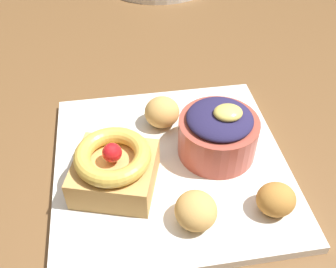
# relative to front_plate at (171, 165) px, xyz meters

# --- Properties ---
(dining_table) EXTENTS (1.34, 1.10, 0.73)m
(dining_table) POSITION_rel_front_plate_xyz_m (-0.02, 0.20, -0.09)
(dining_table) COLOR brown
(dining_table) RESTS_ON ground_plane
(front_plate) EXTENTS (0.28, 0.28, 0.01)m
(front_plate) POSITION_rel_front_plate_xyz_m (0.00, 0.00, 0.00)
(front_plate) COLOR white
(front_plate) RESTS_ON dining_table
(cake_slice) EXTENTS (0.11, 0.11, 0.06)m
(cake_slice) POSITION_rel_front_plate_xyz_m (-0.07, -0.02, 0.03)
(cake_slice) COLOR tan
(cake_slice) RESTS_ON front_plate
(berry_ramekin) EXTENTS (0.10, 0.10, 0.07)m
(berry_ramekin) POSITION_rel_front_plate_xyz_m (0.06, 0.01, 0.04)
(berry_ramekin) COLOR #B24C3D
(berry_ramekin) RESTS_ON front_plate
(fritter_front) EXTENTS (0.04, 0.05, 0.04)m
(fritter_front) POSITION_rel_front_plate_xyz_m (0.01, -0.09, 0.02)
(fritter_front) COLOR tan
(fritter_front) RESTS_ON front_plate
(fritter_middle) EXTENTS (0.05, 0.04, 0.04)m
(fritter_middle) POSITION_rel_front_plate_xyz_m (0.00, 0.07, 0.03)
(fritter_middle) COLOR tan
(fritter_middle) RESTS_ON front_plate
(fritter_back) EXTENTS (0.04, 0.04, 0.04)m
(fritter_back) POSITION_rel_front_plate_xyz_m (0.10, -0.09, 0.02)
(fritter_back) COLOR #BC7F38
(fritter_back) RESTS_ON front_plate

